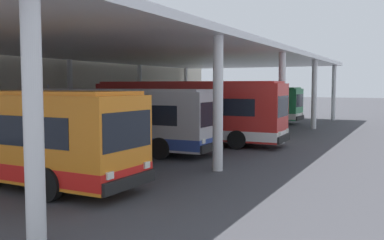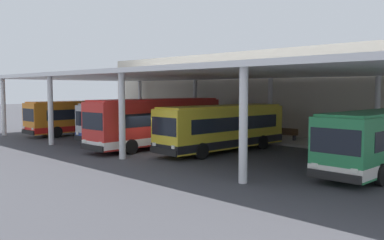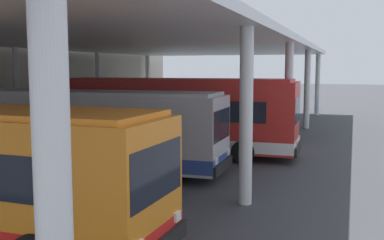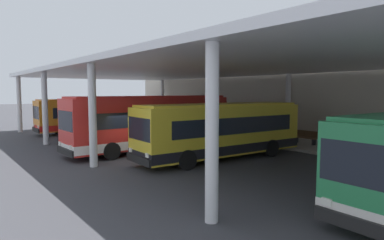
{
  "view_description": "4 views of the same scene",
  "coord_description": "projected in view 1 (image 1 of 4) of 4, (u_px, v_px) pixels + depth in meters",
  "views": [
    {
      "loc": [
        -24.79,
        -9.25,
        3.35
      ],
      "look_at": [
        -2.49,
        2.06,
        1.35
      ],
      "focal_mm": 40.73,
      "sensor_mm": 36.0,
      "label": 1
    },
    {
      "loc": [
        20.52,
        -17.28,
        4.27
      ],
      "look_at": [
        -1.72,
        5.35,
        1.89
      ],
      "focal_mm": 38.34,
      "sensor_mm": 36.0,
      "label": 2
    },
    {
      "loc": [
        -22.51,
        -5.47,
        4.05
      ],
      "look_at": [
        0.37,
        2.56,
        1.32
      ],
      "focal_mm": 43.21,
      "sensor_mm": 36.0,
      "label": 3
    },
    {
      "loc": [
        16.55,
        -8.83,
        3.84
      ],
      "look_at": [
        -0.24,
        4.05,
        2.06
      ],
      "focal_mm": 31.42,
      "sensor_mm": 36.0,
      "label": 4
    }
  ],
  "objects": [
    {
      "name": "banner_sign",
      "position": [
        49.0,
        107.0,
        27.06
      ],
      "size": [
        0.7,
        0.12,
        3.2
      ],
      "color": "#B2B2B7",
      "rests_on": "platform_kerb"
    },
    {
      "name": "bus_second_bay",
      "position": [
        116.0,
        119.0,
        22.03
      ],
      "size": [
        2.93,
        10.6,
        3.17
      ],
      "color": "#B7B7BC",
      "rests_on": "ground"
    },
    {
      "name": "trash_bin",
      "position": [
        141.0,
        116.0,
        37.64
      ],
      "size": [
        0.52,
        0.52,
        0.98
      ],
      "color": "maroon",
      "rests_on": "platform_kerb"
    },
    {
      "name": "bus_nearest_bay",
      "position": [
        5.0,
        134.0,
        15.0
      ],
      "size": [
        2.86,
        10.57,
        3.17
      ],
      "color": "orange",
      "rests_on": "ground"
    },
    {
      "name": "platform_kerb",
      "position": [
        89.0,
        130.0,
        31.77
      ],
      "size": [
        42.0,
        4.5,
        0.18
      ],
      "primitive_type": "cube",
      "color": "#A39E93",
      "rests_on": "ground"
    },
    {
      "name": "station_building_facade",
      "position": [
        55.0,
        77.0,
        32.92
      ],
      "size": [
        48.0,
        1.6,
        7.91
      ],
      "primitive_type": "cube",
      "color": "beige",
      "rests_on": "ground"
    },
    {
      "name": "bus_far_bay",
      "position": [
        197.0,
        110.0,
        30.37
      ],
      "size": [
        3.02,
        10.62,
        3.17
      ],
      "color": "yellow",
      "rests_on": "ground"
    },
    {
      "name": "bench_waiting",
      "position": [
        112.0,
        120.0,
        34.24
      ],
      "size": [
        1.8,
        0.45,
        0.92
      ],
      "color": "brown",
      "rests_on": "platform_kerb"
    },
    {
      "name": "bus_departing",
      "position": [
        243.0,
        104.0,
        39.79
      ],
      "size": [
        2.88,
        10.58,
        3.17
      ],
      "color": "#28844C",
      "rests_on": "ground"
    },
    {
      "name": "canopy_shelter",
      "position": [
        162.0,
        56.0,
        28.53
      ],
      "size": [
        40.0,
        17.0,
        5.55
      ],
      "color": "silver",
      "rests_on": "ground"
    },
    {
      "name": "ground_plane",
      "position": [
        241.0,
        140.0,
        26.48
      ],
      "size": [
        200.0,
        200.0,
        0.0
      ],
      "primitive_type": "plane",
      "color": "#3D3D42"
    },
    {
      "name": "bus_middle_bay",
      "position": [
        187.0,
        111.0,
        25.28
      ],
      "size": [
        2.94,
        11.39,
        3.57
      ],
      "color": "red",
      "rests_on": "ground"
    }
  ]
}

